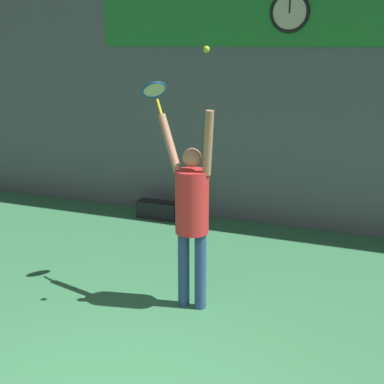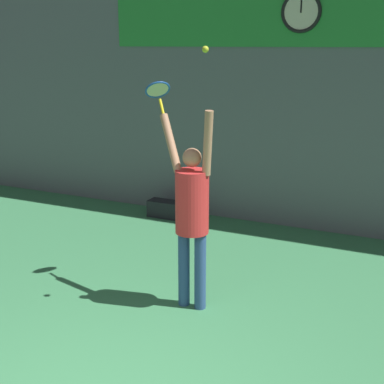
% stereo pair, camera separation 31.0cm
% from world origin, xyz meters
% --- Properties ---
extents(back_wall, '(18.00, 0.10, 5.00)m').
position_xyz_m(back_wall, '(0.00, 5.56, 2.50)').
color(back_wall, slate).
rests_on(back_wall, ground_plane).
extents(sponsor_banner, '(6.01, 0.02, 1.00)m').
position_xyz_m(sponsor_banner, '(0.00, 5.50, 3.34)').
color(sponsor_banner, '#288C38').
extents(scoreboard_clock, '(0.61, 0.06, 0.61)m').
position_xyz_m(scoreboard_clock, '(0.16, 5.48, 3.34)').
color(scoreboard_clock, beige).
extents(tennis_player, '(0.79, 0.48, 2.25)m').
position_xyz_m(tennis_player, '(-0.15, 2.34, 1.15)').
color(tennis_player, '#2D4C7F').
rests_on(tennis_player, ground_plane).
extents(tennis_racket, '(0.37, 0.37, 0.38)m').
position_xyz_m(tennis_racket, '(-0.76, 2.74, 2.37)').
color(tennis_racket, yellow).
extents(tennis_ball, '(0.07, 0.07, 0.07)m').
position_xyz_m(tennis_ball, '(0.05, 2.23, 2.85)').
color(tennis_ball, '#CCDB2D').
extents(equipment_bag, '(0.72, 0.28, 0.29)m').
position_xyz_m(equipment_bag, '(-1.87, 5.09, 0.14)').
color(equipment_bag, black).
rests_on(equipment_bag, ground_plane).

